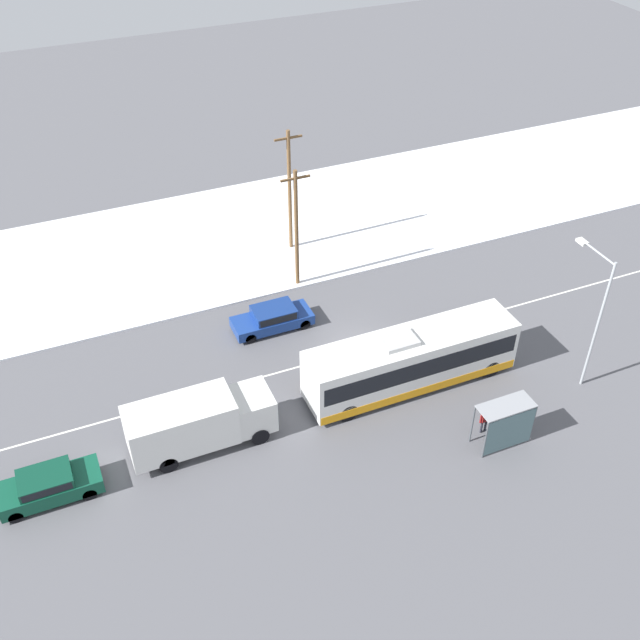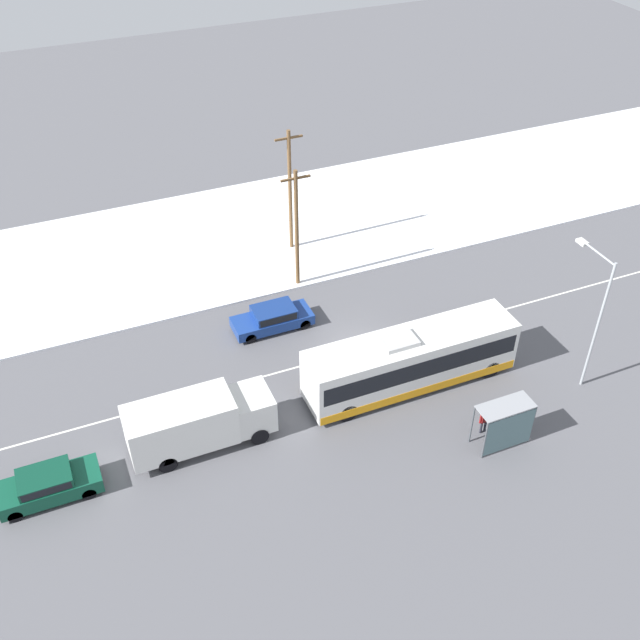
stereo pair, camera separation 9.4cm
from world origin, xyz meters
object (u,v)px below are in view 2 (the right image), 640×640
at_px(box_truck, 197,421).
at_px(parked_car_near_truck, 48,484).
at_px(streetlamp, 595,305).
at_px(utility_pole_snowlot, 290,190).
at_px(pedestrian_at_stop, 485,418).
at_px(bus_shelter, 507,421).
at_px(city_bus, 411,360).
at_px(utility_pole_roadside, 297,228).
at_px(sedan_car, 273,317).

bearing_deg(box_truck, parked_car_near_truck, -176.58).
height_order(streetlamp, utility_pole_snowlot, utility_pole_snowlot).
relative_size(box_truck, streetlamp, 0.91).
height_order(box_truck, pedestrian_at_stop, box_truck).
bearing_deg(box_truck, bus_shelter, -23.21).
bearing_deg(streetlamp, city_bus, 160.00).
xyz_separation_m(parked_car_near_truck, streetlamp, (26.65, -2.74, 4.03)).
xyz_separation_m(box_truck, parked_car_near_truck, (-7.00, -0.42, -0.77)).
bearing_deg(utility_pole_snowlot, streetlamp, -62.57).
height_order(streetlamp, utility_pole_roadside, utility_pole_roadside).
height_order(box_truck, bus_shelter, box_truck).
bearing_deg(bus_shelter, streetlamp, 22.25).
bearing_deg(pedestrian_at_stop, streetlamp, 12.19).
bearing_deg(parked_car_near_truck, bus_shelter, -14.63).
bearing_deg(sedan_car, parked_car_near_truck, 29.44).
distance_m(parked_car_near_truck, pedestrian_at_stop, 20.42).
bearing_deg(utility_pole_roadside, city_bus, -79.16).
height_order(city_bus, sedan_car, city_bus).
height_order(pedestrian_at_stop, streetlamp, streetlamp).
bearing_deg(city_bus, pedestrian_at_stop, -69.38).
distance_m(pedestrian_at_stop, bus_shelter, 1.38).
bearing_deg(utility_pole_snowlot, utility_pole_roadside, -105.85).
height_order(city_bus, pedestrian_at_stop, city_bus).
bearing_deg(parked_car_near_truck, box_truck, 3.42).
distance_m(city_bus, sedan_car, 8.81).
relative_size(city_bus, bus_shelter, 4.16).
bearing_deg(parked_car_near_truck, pedestrian_at_stop, -11.83).
relative_size(pedestrian_at_stop, utility_pole_snowlot, 0.19).
relative_size(utility_pole_roadside, utility_pole_snowlot, 0.94).
bearing_deg(utility_pole_snowlot, box_truck, -125.37).
bearing_deg(utility_pole_snowlot, bus_shelter, -81.73).
xyz_separation_m(bus_shelter, utility_pole_roadside, (-4.12, 16.33, 2.41)).
distance_m(sedan_car, pedestrian_at_stop, 13.47).
relative_size(box_truck, sedan_car, 1.51).
distance_m(parked_car_near_truck, streetlamp, 27.10).
relative_size(parked_car_near_truck, utility_pole_snowlot, 0.53).
xyz_separation_m(city_bus, pedestrian_at_stop, (1.69, -4.48, -0.65)).
bearing_deg(parked_car_near_truck, utility_pole_roadside, 34.13).
bearing_deg(utility_pole_roadside, pedestrian_at_stop, -76.18).
xyz_separation_m(bus_shelter, streetlamp, (6.29, 2.57, 3.16)).
xyz_separation_m(parked_car_near_truck, pedestrian_at_stop, (19.99, -4.18, 0.19)).
height_order(city_bus, parked_car_near_truck, city_bus).
distance_m(city_bus, utility_pole_roadside, 11.18).
distance_m(city_bus, streetlamp, 9.45).
bearing_deg(sedan_car, streetlamp, 142.30).
xyz_separation_m(streetlamp, utility_pole_snowlot, (-9.25, 17.82, -0.48)).
xyz_separation_m(parked_car_near_truck, utility_pole_roadside, (16.25, 11.01, 3.28)).
xyz_separation_m(box_truck, utility_pole_roadside, (9.25, 10.59, 2.52)).
height_order(box_truck, utility_pole_snowlot, utility_pole_snowlot).
relative_size(bus_shelter, utility_pole_roadside, 0.35).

